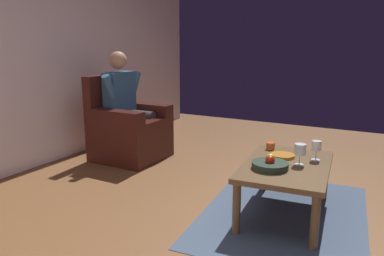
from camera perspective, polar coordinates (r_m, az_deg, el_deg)
The scene contains 11 objects.
ground_plane at distance 2.98m, azimuth 9.92°, elevation -14.18°, with size 7.41×7.41×0.00m, color brown.
wall_back at distance 4.28m, azimuth -25.63°, elevation 10.36°, with size 6.58×0.06×2.50m, color silver.
rug at distance 3.15m, azimuth 14.00°, elevation -12.72°, with size 1.70×1.24×0.01m, color #3C4B60.
armchair at distance 4.46m, azimuth -9.90°, elevation -0.34°, with size 0.74×0.75×0.99m.
person_seated at distance 4.40m, azimuth -10.06°, elevation 3.97°, with size 0.66×0.55×1.27m.
coffee_table at distance 3.01m, azimuth 14.38°, elevation -6.44°, with size 1.05×0.73×0.43m.
wine_glass_near at distance 2.96m, azimuth 16.38°, elevation -3.35°, with size 0.09×0.09×0.17m.
wine_glass_far at distance 3.12m, azimuth 18.69°, elevation -2.79°, with size 0.07×0.07×0.16m.
fruit_bowl at distance 2.85m, azimuth 11.97°, elevation -5.53°, with size 0.27×0.27×0.11m.
decorative_dish at distance 3.16m, azimuth 13.86°, elevation -4.17°, with size 0.19×0.19×0.02m, color #B56E24.
candle_jar at distance 3.36m, azimuth 12.05°, elevation -2.74°, with size 0.07×0.07×0.06m, color #BB531C.
Camera 1 is at (2.53, 0.81, 1.34)m, focal length 34.48 mm.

